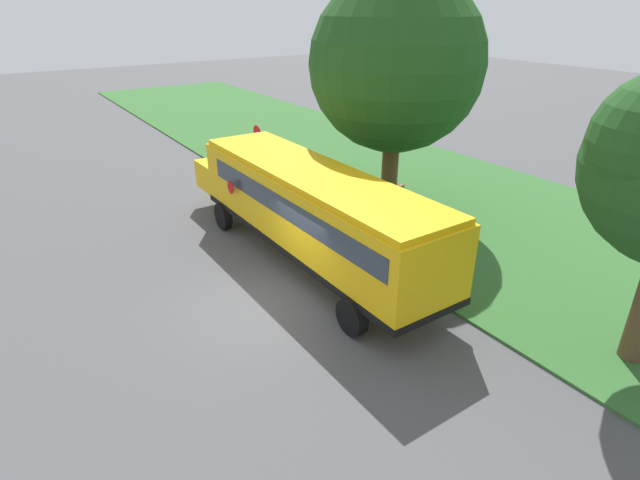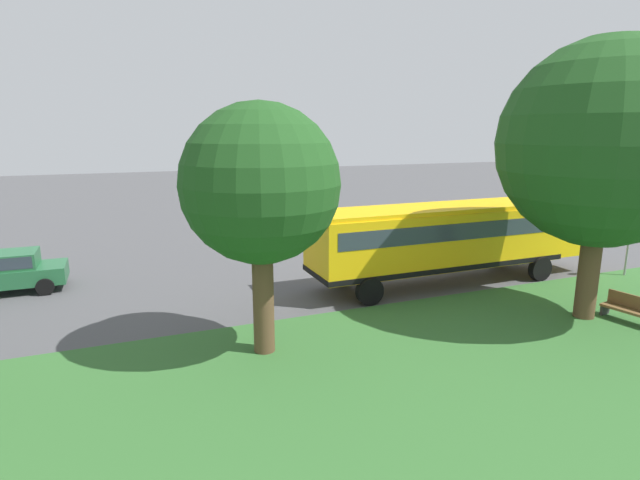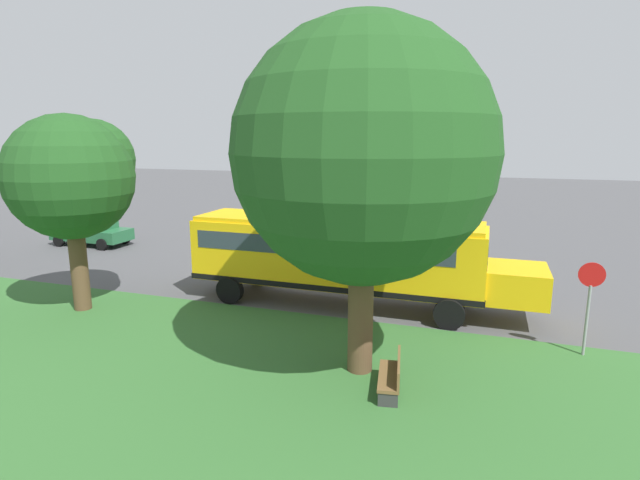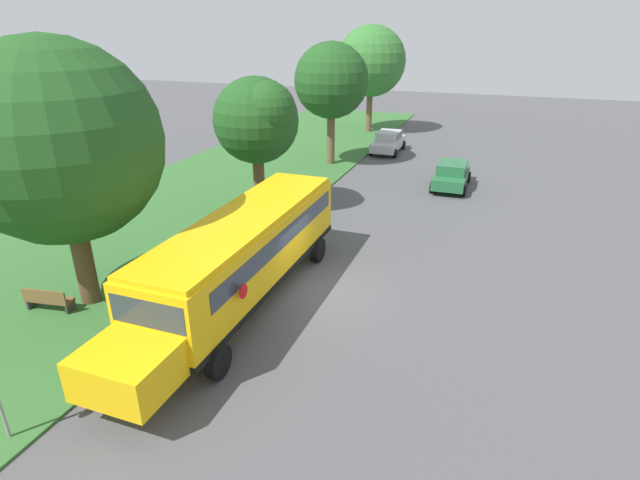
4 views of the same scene
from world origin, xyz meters
The scene contains 8 objects.
ground_plane centered at (0.00, 0.00, 0.00)m, with size 120.00×120.00×0.00m, color #4C4C4F.
grass_verge centered at (-10.00, 0.00, 0.04)m, with size 12.00×80.00×0.08m, color #33662D.
school_bus centered at (-2.38, -1.55, 1.92)m, with size 2.85×12.42×3.16m.
car_green_nearest centered at (2.80, 14.66, 0.88)m, with size 2.02×4.40×1.56m.
oak_tree_beside_bus centered at (-7.40, -3.53, 5.70)m, with size 6.37×6.37×8.86m.
oak_tree_roadside_mid centered at (-5.87, 6.87, 4.81)m, with size 4.26×4.20×6.82m.
stop_sign centered at (-4.60, -9.19, 1.74)m, with size 0.08×0.68×2.74m.
park_bench centered at (-8.31, -4.50, 0.47)m, with size 1.66×0.75×0.92m.
Camera 2 is at (-18.57, 10.34, 6.07)m, focal length 28.00 mm.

